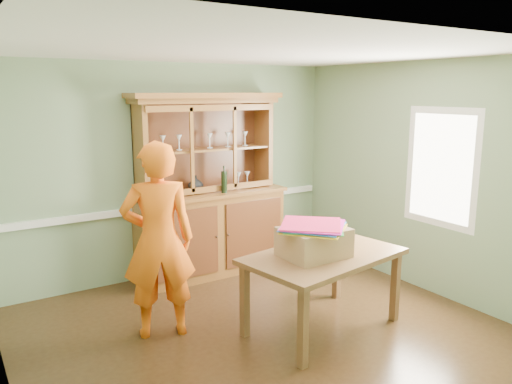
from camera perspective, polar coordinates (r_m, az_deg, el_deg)
floor at (r=5.19m, az=0.54°, el=-15.49°), size 4.50×4.50×0.00m
ceiling at (r=4.63m, az=0.60°, el=15.78°), size 4.50×4.50×0.00m
wall_back at (r=6.47m, az=-9.15°, el=2.42°), size 4.50×0.00×4.50m
wall_right at (r=6.23m, az=18.20°, el=1.64°), size 0.00×4.00×4.00m
wall_front at (r=3.30m, az=20.04°, el=-6.93°), size 4.50×0.00×4.50m
chair_rail at (r=6.53m, az=-8.94°, el=-1.51°), size 4.41×0.05×0.08m
window_panel at (r=6.01m, az=20.36°, el=2.60°), size 0.03×0.96×1.36m
china_hutch at (r=6.48m, az=-5.34°, el=-2.29°), size 1.98×0.65×2.33m
dining_table at (r=5.02m, az=7.71°, el=-7.99°), size 1.69×1.17×0.78m
cardboard_box at (r=4.86m, az=6.63°, el=-5.72°), size 0.61×0.48×0.28m
kite_stack at (r=4.78m, az=6.52°, el=-3.92°), size 0.78×0.78×0.05m
person at (r=4.86m, az=-11.10°, el=-5.46°), size 0.80×0.64×1.91m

